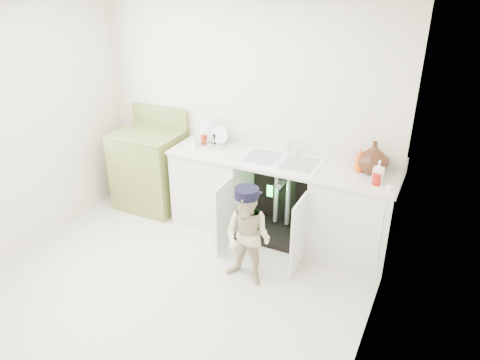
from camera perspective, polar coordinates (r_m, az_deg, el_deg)
name	(u,v)px	position (r m, az deg, el deg)	size (l,w,h in m)	color
ground	(178,282)	(4.64, -7.55, -12.24)	(3.50, 3.50, 0.00)	beige
room_shell	(169,164)	(3.99, -8.60, 1.98)	(6.00, 5.50, 1.26)	beige
counter_run	(282,197)	(5.06, 5.09, -2.11)	(2.44, 1.02, 1.22)	silver
avocado_stove	(151,168)	(5.77, -10.85, 1.40)	(0.77, 0.65, 1.19)	olive
repair_worker	(248,237)	(4.34, 0.95, -6.91)	(0.50, 0.75, 0.98)	beige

